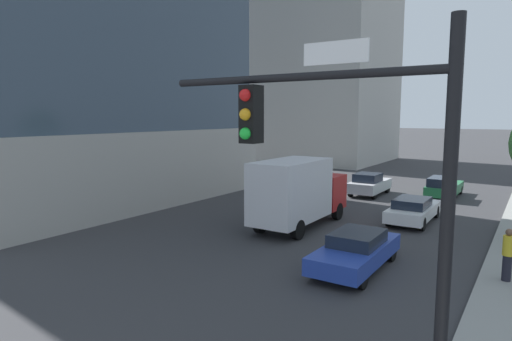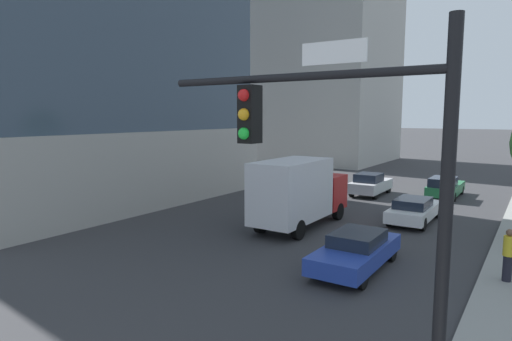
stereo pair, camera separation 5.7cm
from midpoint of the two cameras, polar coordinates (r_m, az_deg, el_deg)
The scene contains 8 objects.
construction_building at distance 56.13m, azimuth 8.63°, elevation 18.48°, with size 18.49×16.29×37.84m.
traffic_light_pole at distance 7.12m, azimuth 12.19°, elevation 0.31°, with size 5.20×0.48×6.75m.
car_white at distance 24.05m, azimuth 20.10°, elevation -4.84°, with size 1.83×4.76×1.31m.
car_blue at distance 16.29m, azimuth 13.11°, elevation -10.16°, with size 1.87×4.79×1.36m.
car_green at distance 32.10m, azimuth 23.59°, elevation -1.99°, with size 1.78×4.68×1.45m.
car_silver at distance 31.31m, azimuth 14.81°, elevation -1.74°, with size 1.86×4.26×1.56m.
box_truck at distance 21.41m, azimuth 5.63°, elevation -2.70°, with size 2.29×6.57×3.41m.
pedestrian_yellow_shirt at distance 16.50m, azimuth 30.28°, elevation -9.51°, with size 0.34×0.34×1.74m.
Camera 2 is at (7.73, -1.72, 5.50)m, focal length 30.48 mm.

